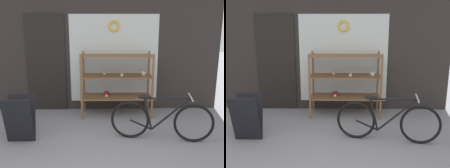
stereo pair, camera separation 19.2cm
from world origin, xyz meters
TOP-DOWN VIEW (x-y plane):
  - storefront_facade at (-0.03, 3.00)m, footprint 5.05×0.13m
  - display_case at (0.25, 2.58)m, footprint 1.46×0.57m
  - bicycle at (0.92, 1.34)m, footprint 1.66×0.47m
  - sandwich_board at (-1.37, 1.34)m, footprint 0.45×0.38m

SIDE VIEW (x-z plane):
  - bicycle at x=0.92m, z-range -0.04..0.74m
  - sandwich_board at x=-1.37m, z-range 0.01..0.77m
  - display_case at x=0.25m, z-range 0.13..1.47m
  - storefront_facade at x=-0.03m, z-range -0.06..3.91m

